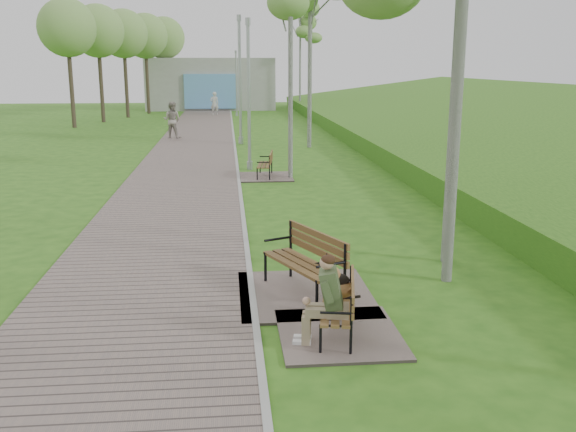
# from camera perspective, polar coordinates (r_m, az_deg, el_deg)

# --- Properties ---
(walkway) EXTENTS (3.50, 67.00, 0.04)m
(walkway) POSITION_cam_1_polar(r_m,az_deg,el_deg) (23.62, -8.84, 4.61)
(walkway) COLOR #70605B
(walkway) RESTS_ON ground
(kerb) EXTENTS (0.10, 67.00, 0.05)m
(kerb) POSITION_cam_1_polar(r_m,az_deg,el_deg) (23.58, -4.58, 4.73)
(kerb) COLOR #999993
(kerb) RESTS_ON ground
(embankment) EXTENTS (14.00, 70.00, 1.60)m
(embankment) POSITION_cam_1_polar(r_m,az_deg,el_deg) (25.31, 23.86, 4.16)
(embankment) COLOR #518E24
(embankment) RESTS_ON ground
(building_north) EXTENTS (10.00, 5.20, 4.00)m
(building_north) POSITION_cam_1_polar(r_m,az_deg,el_deg) (52.82, -6.85, 11.59)
(building_north) COLOR #9E9E99
(building_north) RESTS_ON ground
(bench_main) EXTENTS (1.61, 1.79, 1.40)m
(bench_main) POSITION_cam_1_polar(r_m,az_deg,el_deg) (8.59, 4.09, -8.29)
(bench_main) COLOR #70605B
(bench_main) RESTS_ON ground
(bench_second) EXTENTS (2.06, 2.29, 1.26)m
(bench_second) POSITION_cam_1_polar(r_m,az_deg,el_deg) (10.10, 1.34, -5.80)
(bench_second) COLOR #70605B
(bench_second) RESTS_ON ground
(bench_third) EXTENTS (1.65, 1.83, 1.01)m
(bench_third) POSITION_cam_1_polar(r_m,az_deg,el_deg) (20.59, -2.07, 3.95)
(bench_third) COLOR #70605B
(bench_third) RESTS_ON ground
(lamp_post_second) EXTENTS (0.19, 0.19, 5.03)m
(lamp_post_second) POSITION_cam_1_polar(r_m,az_deg,el_deg) (21.96, -3.50, 10.21)
(lamp_post_second) COLOR #A4A7AD
(lamp_post_second) RESTS_ON ground
(lamp_post_third) EXTENTS (0.22, 0.22, 5.64)m
(lamp_post_third) POSITION_cam_1_polar(r_m,az_deg,el_deg) (29.25, -4.29, 11.54)
(lamp_post_third) COLOR #A4A7AD
(lamp_post_third) RESTS_ON ground
(lamp_post_far) EXTENTS (0.17, 0.17, 4.45)m
(lamp_post_far) POSITION_cam_1_polar(r_m,az_deg,el_deg) (45.43, -4.61, 11.47)
(lamp_post_far) COLOR #A4A7AD
(lamp_post_far) RESTS_ON ground
(pedestrian_near) EXTENTS (0.68, 0.53, 1.64)m
(pedestrian_near) POSITION_cam_1_polar(r_m,az_deg,el_deg) (46.24, -6.55, 9.90)
(pedestrian_near) COLOR silver
(pedestrian_near) RESTS_ON ground
(pedestrian_far) EXTENTS (1.03, 0.90, 1.79)m
(pedestrian_far) POSITION_cam_1_polar(r_m,az_deg,el_deg) (31.88, -10.27, 8.38)
(pedestrian_far) COLOR gray
(pedestrian_far) RESTS_ON ground
(birch_distant_b) EXTENTS (2.27, 2.27, 7.82)m
(birch_distant_b) POSITION_cam_1_polar(r_m,az_deg,el_deg) (49.65, 1.09, 16.36)
(birch_distant_b) COLOR silver
(birch_distant_b) RESTS_ON ground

